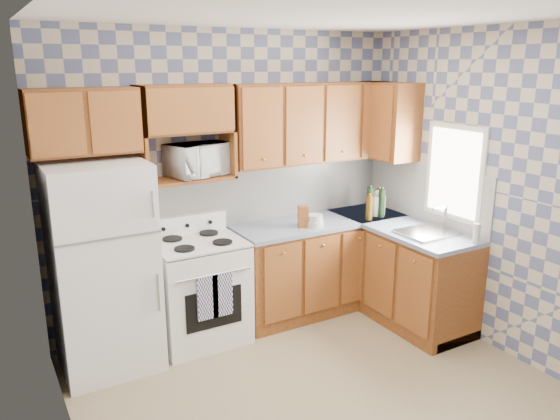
% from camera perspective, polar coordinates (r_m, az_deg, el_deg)
% --- Properties ---
extents(floor, '(3.40, 3.40, 0.00)m').
position_cam_1_polar(floor, '(4.32, 4.63, -18.65)').
color(floor, '#897755').
rests_on(floor, ground).
extents(back_wall, '(3.40, 0.02, 2.70)m').
position_cam_1_polar(back_wall, '(5.10, -5.26, 3.17)').
color(back_wall, slate).
rests_on(back_wall, ground).
extents(right_wall, '(0.02, 3.20, 2.70)m').
position_cam_1_polar(right_wall, '(4.90, 21.63, 1.66)').
color(right_wall, slate).
rests_on(right_wall, ground).
extents(backsplash_back, '(2.60, 0.02, 0.56)m').
position_cam_1_polar(backsplash_back, '(5.30, -1.25, 2.03)').
color(backsplash_back, white).
rests_on(backsplash_back, back_wall).
extents(backsplash_right, '(0.02, 1.60, 0.56)m').
position_cam_1_polar(backsplash_right, '(5.44, 14.89, 1.86)').
color(backsplash_right, white).
rests_on(backsplash_right, right_wall).
extents(refrigerator, '(0.75, 0.70, 1.68)m').
position_cam_1_polar(refrigerator, '(4.54, -18.02, -5.75)').
color(refrigerator, white).
rests_on(refrigerator, floor).
extents(stove_body, '(0.76, 0.65, 0.90)m').
position_cam_1_polar(stove_body, '(4.91, -8.43, -8.44)').
color(stove_body, white).
rests_on(stove_body, floor).
extents(cooktop, '(0.76, 0.65, 0.02)m').
position_cam_1_polar(cooktop, '(4.75, -8.64, -3.40)').
color(cooktop, silver).
rests_on(cooktop, stove_body).
extents(backguard, '(0.76, 0.08, 0.17)m').
position_cam_1_polar(backguard, '(4.97, -9.85, -1.48)').
color(backguard, white).
rests_on(backguard, cooktop).
extents(dish_towel_left, '(0.18, 0.02, 0.38)m').
position_cam_1_polar(dish_towel_left, '(4.56, -7.57, -9.07)').
color(dish_towel_left, navy).
rests_on(dish_towel_left, stove_body).
extents(dish_towel_right, '(0.18, 0.02, 0.38)m').
position_cam_1_polar(dish_towel_right, '(4.61, -6.05, -8.77)').
color(dish_towel_right, navy).
rests_on(dish_towel_right, stove_body).
extents(base_cabinets_back, '(1.75, 0.60, 0.88)m').
position_cam_1_polar(base_cabinets_back, '(5.50, 4.17, -5.81)').
color(base_cabinets_back, '#622B0D').
rests_on(base_cabinets_back, floor).
extents(base_cabinets_right, '(0.60, 1.60, 0.88)m').
position_cam_1_polar(base_cabinets_right, '(5.47, 12.17, -6.25)').
color(base_cabinets_right, '#622B0D').
rests_on(base_cabinets_right, floor).
extents(countertop_back, '(1.77, 0.63, 0.04)m').
position_cam_1_polar(countertop_back, '(5.35, 4.29, -1.22)').
color(countertop_back, gray).
rests_on(countertop_back, base_cabinets_back).
extents(countertop_right, '(0.63, 1.60, 0.04)m').
position_cam_1_polar(countertop_right, '(5.32, 12.40, -1.63)').
color(countertop_right, gray).
rests_on(countertop_right, base_cabinets_right).
extents(upper_cabinets_back, '(1.75, 0.33, 0.74)m').
position_cam_1_polar(upper_cabinets_back, '(5.28, 3.64, 9.11)').
color(upper_cabinets_back, '#622B0D').
rests_on(upper_cabinets_back, back_wall).
extents(upper_cabinets_fridge, '(0.82, 0.33, 0.50)m').
position_cam_1_polar(upper_cabinets_fridge, '(4.46, -19.91, 8.70)').
color(upper_cabinets_fridge, '#622B0D').
rests_on(upper_cabinets_fridge, back_wall).
extents(upper_cabinets_right, '(0.33, 0.70, 0.74)m').
position_cam_1_polar(upper_cabinets_right, '(5.56, 10.91, 9.17)').
color(upper_cabinets_right, '#622B0D').
rests_on(upper_cabinets_right, right_wall).
extents(microwave_shelf, '(0.80, 0.33, 0.03)m').
position_cam_1_polar(microwave_shelf, '(4.76, -9.60, 3.20)').
color(microwave_shelf, '#622B0D').
rests_on(microwave_shelf, back_wall).
extents(microwave, '(0.59, 0.49, 0.28)m').
position_cam_1_polar(microwave, '(4.79, -8.56, 5.25)').
color(microwave, white).
rests_on(microwave, microwave_shelf).
extents(sink, '(0.48, 0.40, 0.03)m').
position_cam_1_polar(sink, '(5.07, 15.10, -2.33)').
color(sink, '#B7B7BC').
rests_on(sink, countertop_right).
extents(window, '(0.02, 0.66, 0.86)m').
position_cam_1_polar(window, '(5.15, 17.76, 3.76)').
color(window, white).
rests_on(window, right_wall).
extents(bottle_0, '(0.07, 0.07, 0.30)m').
position_cam_1_polar(bottle_0, '(5.46, 9.36, 0.80)').
color(bottle_0, black).
rests_on(bottle_0, countertop_back).
extents(bottle_1, '(0.07, 0.07, 0.28)m').
position_cam_1_polar(bottle_1, '(5.48, 10.57, 0.70)').
color(bottle_1, black).
rests_on(bottle_1, countertop_back).
extents(bottle_2, '(0.07, 0.07, 0.26)m').
position_cam_1_polar(bottle_2, '(5.59, 10.29, 0.88)').
color(bottle_2, '#4F3208').
rests_on(bottle_2, countertop_back).
extents(bottle_3, '(0.07, 0.07, 0.24)m').
position_cam_1_polar(bottle_3, '(5.36, 9.31, 0.22)').
color(bottle_3, '#4F3208').
rests_on(bottle_3, countertop_back).
extents(knife_block, '(0.12, 0.12, 0.20)m').
position_cam_1_polar(knife_block, '(5.07, 2.42, -0.66)').
color(knife_block, brown).
rests_on(knife_block, countertop_back).
extents(electric_kettle, '(0.16, 0.16, 0.20)m').
position_cam_1_polar(electric_kettle, '(5.55, 10.14, 0.48)').
color(electric_kettle, white).
rests_on(electric_kettle, countertop_back).
extents(food_containers, '(0.17, 0.17, 0.11)m').
position_cam_1_polar(food_containers, '(5.10, 3.64, -1.11)').
color(food_containers, beige).
rests_on(food_containers, countertop_back).
extents(soap_bottle, '(0.06, 0.06, 0.17)m').
position_cam_1_polar(soap_bottle, '(4.92, 19.86, -2.29)').
color(soap_bottle, beige).
rests_on(soap_bottle, countertop_right).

